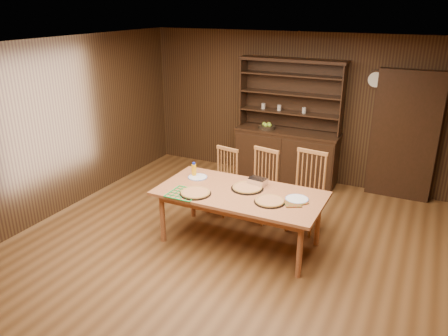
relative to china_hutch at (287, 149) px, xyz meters
The scene contains 20 objects.
floor 2.82m from the china_hutch, 89.99° to the right, with size 6.00×6.00×0.00m, color brown.
room_shell 2.92m from the china_hutch, 89.99° to the right, with size 6.00×6.00×6.00m.
china_hutch is the anchor object (origin of this frame).
doorway 1.96m from the china_hutch, ahead, with size 1.00×0.18×2.10m, color black.
wall_clock 1.89m from the china_hutch, ahead, with size 0.30×0.05×0.30m.
dining_table 2.43m from the china_hutch, 86.22° to the right, with size 2.16×1.08×0.75m.
chair_left 1.68m from the china_hutch, 106.34° to the right, with size 0.48×0.46×1.01m.
chair_center 1.59m from the china_hutch, 84.93° to the right, with size 0.51×0.50×1.07m.
chair_right 1.80m from the china_hutch, 62.54° to the right, with size 0.52×0.50×1.14m.
pizza_left 2.75m from the china_hutch, 96.89° to the right, with size 0.41×0.41×0.04m.
pizza_right 2.62m from the china_hutch, 76.41° to the right, with size 0.39×0.39×0.04m.
pizza_center 2.30m from the china_hutch, 84.90° to the right, with size 0.43×0.43×0.04m.
cooling_rack 2.83m from the china_hutch, 99.46° to the right, with size 0.37×0.37×0.02m, color green, non-canonical shape.
plate_left 2.31m from the china_hutch, 104.52° to the right, with size 0.27×0.27×0.02m.
plate_right 2.49m from the china_hutch, 68.92° to the right, with size 0.29×0.29×0.02m.
foil_dish 2.13m from the china_hutch, 82.53° to the right, with size 0.24×0.17×0.09m, color white.
juice_bottle 2.30m from the china_hutch, 106.67° to the right, with size 0.07×0.07×0.20m.
pot_holder_a 2.63m from the china_hutch, 70.23° to the right, with size 0.19×0.19×0.01m, color #A61314.
pot_holder_b 2.57m from the china_hutch, 68.49° to the right, with size 0.18×0.18×0.01m, color #A61314.
fruit_bowl 0.54m from the china_hutch, 169.71° to the right, with size 0.29×0.29×0.12m.
Camera 1 is at (2.25, -4.41, 3.06)m, focal length 35.00 mm.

